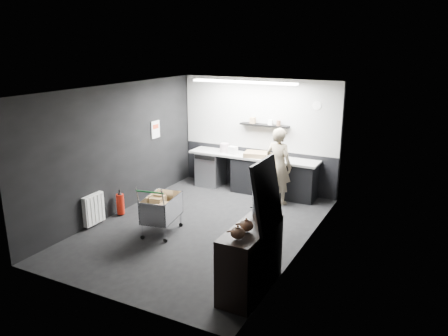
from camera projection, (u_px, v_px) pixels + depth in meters
The scene contains 22 objects.
floor at pixel (202, 227), 8.57m from camera, with size 5.50×5.50×0.00m, color black.
ceiling at pixel (200, 89), 7.81m from camera, with size 5.50×5.50×0.00m, color white.
wall_back at pixel (258, 135), 10.54m from camera, with size 5.50×5.50×0.00m, color black.
wall_front at pixel (99, 209), 5.84m from camera, with size 5.50×5.50×0.00m, color black.
wall_left at pixel (118, 150), 9.07m from camera, with size 5.50×5.50×0.00m, color black.
wall_right at pixel (305, 175), 7.31m from camera, with size 5.50×5.50×0.00m, color black.
kitchen_wall_panel at pixel (259, 114), 10.38m from camera, with size 3.95×0.02×1.70m, color #B5B6B1.
dado_panel at pixel (257, 168), 10.76m from camera, with size 3.95×0.02×1.00m, color black.
floating_shelf at pixel (264, 125), 10.27m from camera, with size 1.20×0.22×0.04m, color black.
wall_clock at pixel (317, 105), 9.68m from camera, with size 0.20×0.20×0.03m, color white.
poster at pixel (155, 129), 10.11m from camera, with size 0.02×0.30×0.40m, color white.
poster_red_band at pixel (156, 127), 10.09m from camera, with size 0.01×0.22×0.10m, color red.
radiator at pixel (94, 209), 8.55m from camera, with size 0.10×0.50×0.60m, color white.
ceiling_strip at pixel (244, 82), 9.40m from camera, with size 2.40×0.20×0.04m, color white.
prep_counter at pixel (257, 174), 10.45m from camera, with size 3.20×0.61×0.90m.
person at pixel (279, 166), 9.65m from camera, with size 0.63×0.41×1.73m, color beige.
shopping_cart at pixel (161, 210), 8.21m from camera, with size 0.68×0.99×0.99m.
sideboard at pixel (252, 250), 6.28m from camera, with size 0.57×1.32×1.98m.
fire_extinguisher at pixel (120, 203), 9.12m from camera, with size 0.16×0.16×0.53m.
cardboard_box at pixel (256, 154), 10.27m from camera, with size 0.55×0.42×0.11m, color #91734D.
pink_tub at pixel (225, 148), 10.68m from camera, with size 0.22×0.22×0.22m, color beige.
white_container at pixel (233, 150), 10.54m from camera, with size 0.20×0.16×0.18m, color white.
Camera 1 is at (3.99, -6.84, 3.51)m, focal length 35.00 mm.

